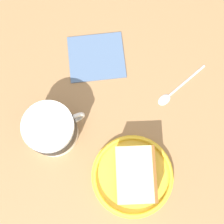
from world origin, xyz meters
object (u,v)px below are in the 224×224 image
tea_mug (51,129)px  small_plate (133,176)px  cake_slice (135,175)px  folded_napkin (96,57)px  teaspoon (173,92)px

tea_mug → small_plate: bearing=-113.9°
small_plate → cake_slice: bearing=-83.0°
tea_mug → cake_slice: bearing=-113.5°
folded_napkin → small_plate: bearing=-158.8°
small_plate → teaspoon: 19.43cm
small_plate → tea_mug: bearing=66.1°
folded_napkin → tea_mug: bearing=158.4°
tea_mug → teaspoon: size_ratio=1.10×
cake_slice → tea_mug: 18.27cm
cake_slice → small_plate: bearing=97.0°
teaspoon → folded_napkin: bearing=68.2°
teaspoon → small_plate: bearing=158.0°
teaspoon → cake_slice: bearing=158.8°
tea_mug → teaspoon: 26.38cm
cake_slice → teaspoon: bearing=-21.2°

